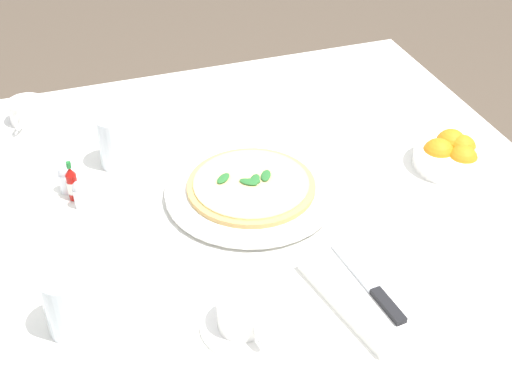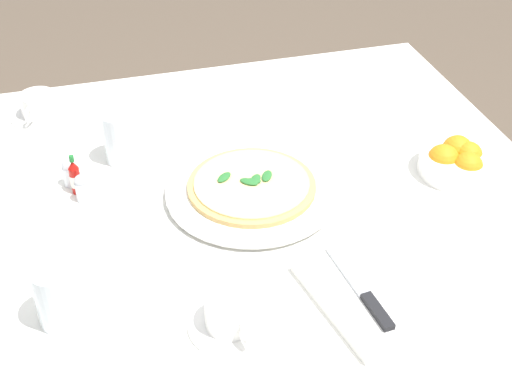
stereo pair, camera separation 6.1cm
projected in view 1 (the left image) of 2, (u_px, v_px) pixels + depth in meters
dining_table at (261, 256)px, 1.36m from camera, size 1.14×1.14×0.72m
pizza_plate at (251, 191)px, 1.30m from camera, size 0.32×0.32×0.02m
pizza at (251, 185)px, 1.29m from camera, size 0.24×0.24×0.02m
coffee_cup_center_back at (243, 315)px, 1.03m from camera, size 0.13×0.13×0.06m
coffee_cup_near_left at (28, 114)px, 1.50m from camera, size 0.13×0.13×0.06m
water_glass_back_corner at (70, 305)px, 1.02m from camera, size 0.07×0.07×0.11m
water_glass_near_right at (117, 143)px, 1.36m from camera, size 0.07×0.07×0.11m
napkin_folded at (370, 292)px, 1.09m from camera, size 0.24×0.17×0.02m
dinner_knife at (370, 285)px, 1.08m from camera, size 0.20×0.04×0.01m
citrus_bowl at (452, 155)px, 1.37m from camera, size 0.15×0.15×0.07m
hot_sauce_bottle at (72, 184)px, 1.28m from camera, size 0.02×0.02×0.08m
salt_shaker at (66, 180)px, 1.30m from camera, size 0.03×0.03×0.06m
pepper_shaker at (81, 195)px, 1.27m from camera, size 0.03×0.03×0.06m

